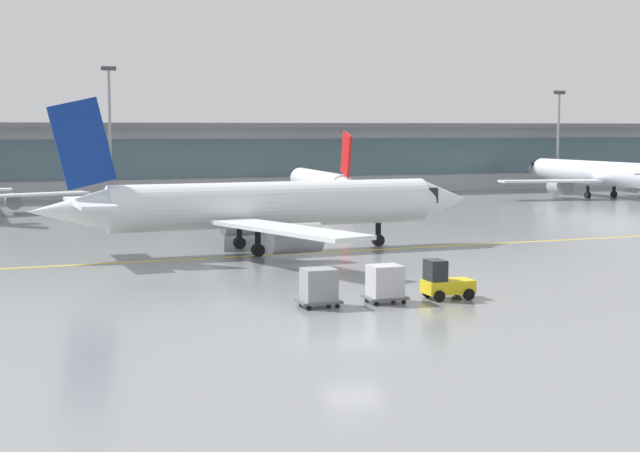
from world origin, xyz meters
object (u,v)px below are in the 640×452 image
(gate_airplane_3, at_px, (594,174))
(taxiing_regional_jet, at_px, (268,206))
(cargo_dolly_lead, at_px, (385,282))
(cargo_dolly_trailing, at_px, (319,286))
(gate_airplane_2, at_px, (321,183))
(apron_light_mast_2, at_px, (558,136))
(baggage_tug, at_px, (444,282))
(apron_light_mast_1, at_px, (110,129))

(gate_airplane_3, bearing_deg, taxiing_regional_jet, 121.83)
(cargo_dolly_lead, bearing_deg, gate_airplane_3, 48.26)
(cargo_dolly_lead, bearing_deg, taxiing_regional_jet, 90.63)
(gate_airplane_3, relative_size, cargo_dolly_trailing, 14.58)
(gate_airplane_2, height_order, apron_light_mast_2, apron_light_mast_2)
(cargo_dolly_lead, distance_m, apron_light_mast_2, 92.51)
(gate_airplane_3, xyz_separation_m, apron_light_mast_2, (2.25, 12.00, 4.71))
(gate_airplane_2, relative_size, gate_airplane_3, 0.85)
(gate_airplane_3, distance_m, cargo_dolly_trailing, 84.12)
(gate_airplane_2, xyz_separation_m, taxiing_regional_jet, (-17.30, -38.32, 0.72))
(baggage_tug, bearing_deg, taxiing_regional_jet, 99.45)
(apron_light_mast_2, bearing_deg, cargo_dolly_trailing, -130.06)
(gate_airplane_3, bearing_deg, apron_light_mast_1, 74.32)
(taxiing_regional_jet, xyz_separation_m, apron_light_mast_1, (-5.07, 51.88, 5.56))
(baggage_tug, bearing_deg, gate_airplane_2, 77.52)
(baggage_tug, bearing_deg, gate_airplane_3, 50.08)
(baggage_tug, xyz_separation_m, apron_light_mast_1, (-8.45, 73.56, 7.98))
(taxiing_regional_jet, distance_m, apron_light_mast_2, 76.62)
(taxiing_regional_jet, relative_size, apron_light_mast_2, 2.35)
(gate_airplane_3, relative_size, baggage_tug, 11.80)
(baggage_tug, distance_m, apron_light_mast_2, 90.51)
(taxiing_regional_jet, bearing_deg, apron_light_mast_1, 93.19)
(apron_light_mast_2, bearing_deg, cargo_dolly_lead, -128.33)
(cargo_dolly_trailing, distance_m, apron_light_mast_1, 73.92)
(baggage_tug, relative_size, apron_light_mast_2, 0.18)
(baggage_tug, bearing_deg, apron_light_mast_2, 53.94)
(gate_airplane_3, xyz_separation_m, apron_light_mast_1, (-60.06, 13.15, 5.81))
(cargo_dolly_trailing, bearing_deg, baggage_tug, -0.00)
(gate_airplane_2, relative_size, taxiing_regional_jet, 0.78)
(taxiing_regional_jet, bearing_deg, cargo_dolly_lead, -92.35)
(taxiing_regional_jet, distance_m, cargo_dolly_trailing, 22.02)
(apron_light_mast_1, bearing_deg, baggage_tug, -83.45)
(taxiing_regional_jet, relative_size, cargo_dolly_lead, 15.74)
(baggage_tug, relative_size, apron_light_mast_1, 0.16)
(gate_airplane_2, relative_size, apron_light_mast_2, 1.84)
(taxiing_regional_jet, relative_size, baggage_tug, 12.74)
(gate_airplane_2, relative_size, cargo_dolly_trailing, 12.33)
(gate_airplane_2, height_order, taxiing_regional_jet, taxiing_regional_jet)
(apron_light_mast_2, bearing_deg, gate_airplane_2, -162.74)
(gate_airplane_3, bearing_deg, baggage_tug, 136.17)
(apron_light_mast_2, bearing_deg, taxiing_regional_jet, -138.46)
(gate_airplane_3, xyz_separation_m, cargo_dolly_trailing, (-58.57, -60.35, -2.01))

